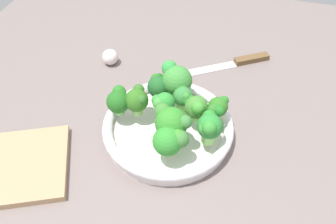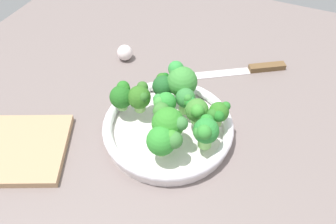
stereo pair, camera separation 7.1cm
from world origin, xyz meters
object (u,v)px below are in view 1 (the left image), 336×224
(broccoli_floret_1, at_px, (170,140))
(cutting_board, at_px, (15,167))
(broccoli_floret_5, at_px, (163,103))
(broccoli_floret_9, at_px, (209,127))
(broccoli_floret_3, at_px, (137,100))
(bowl, at_px, (168,128))
(broccoli_floret_8, at_px, (218,108))
(knife, at_px, (235,63))
(broccoli_floret_2, at_px, (158,86))
(broccoli_floret_6, at_px, (184,98))
(broccoli_floret_10, at_px, (119,100))
(broccoli_floret_7, at_px, (171,122))
(garlic_bulb, at_px, (110,57))
(broccoli_floret_4, at_px, (176,79))
(broccoli_floret_0, at_px, (197,107))

(broccoli_floret_1, bearing_deg, cutting_board, -162.03)
(broccoli_floret_5, height_order, broccoli_floret_9, broccoli_floret_9)
(broccoli_floret_1, bearing_deg, broccoli_floret_3, 137.66)
(bowl, bearing_deg, broccoli_floret_8, 18.15)
(broccoli_floret_9, bearing_deg, knife, 86.67)
(broccoli_floret_2, bearing_deg, broccoli_floret_9, -35.93)
(broccoli_floret_6, relative_size, broccoli_floret_10, 0.98)
(cutting_board, bearing_deg, broccoli_floret_5, 36.33)
(broccoli_floret_8, relative_size, knife, 0.24)
(broccoli_floret_3, distance_m, broccoli_floret_7, 0.10)
(broccoli_floret_8, bearing_deg, broccoli_floret_3, -172.92)
(broccoli_floret_1, height_order, broccoli_floret_6, broccoli_floret_1)
(garlic_bulb, bearing_deg, knife, 14.74)
(broccoli_floret_7, xyz_separation_m, broccoli_floret_9, (0.07, 0.01, -0.00))
(broccoli_floret_4, height_order, broccoli_floret_8, broccoli_floret_4)
(cutting_board, relative_size, garlic_bulb, 4.93)
(broccoli_floret_3, relative_size, cutting_board, 0.30)
(broccoli_floret_6, bearing_deg, cutting_board, -143.69)
(broccoli_floret_7, xyz_separation_m, broccoli_floret_8, (0.08, 0.07, -0.01))
(broccoli_floret_3, xyz_separation_m, broccoli_floret_9, (0.16, -0.04, 0.01))
(broccoli_floret_3, xyz_separation_m, cutting_board, (-0.20, -0.18, -0.07))
(broccoli_floret_4, relative_size, broccoli_floret_5, 1.38)
(broccoli_floret_8, distance_m, knife, 0.26)
(broccoli_floret_1, height_order, broccoli_floret_10, broccoli_floret_1)
(broccoli_floret_9, bearing_deg, broccoli_floret_3, 166.19)
(broccoli_floret_0, relative_size, broccoli_floret_4, 0.75)
(broccoli_floret_9, distance_m, broccoli_floret_10, 0.20)
(broccoli_floret_3, distance_m, broccoli_floret_10, 0.04)
(broccoli_floret_4, distance_m, broccoli_floret_9, 0.15)
(broccoli_floret_5, bearing_deg, bowl, -44.99)
(broccoli_floret_0, height_order, broccoli_floret_1, broccoli_floret_1)
(broccoli_floret_8, bearing_deg, broccoli_floret_4, 153.30)
(broccoli_floret_6, distance_m, garlic_bulb, 0.29)
(broccoli_floret_1, height_order, broccoli_floret_8, broccoli_floret_1)
(broccoli_floret_5, bearing_deg, broccoli_floret_4, 81.87)
(broccoli_floret_4, height_order, garlic_bulb, broccoli_floret_4)
(broccoli_floret_4, distance_m, knife, 0.25)
(broccoli_floret_6, height_order, broccoli_floret_8, broccoli_floret_6)
(broccoli_floret_4, xyz_separation_m, knife, (0.11, 0.20, -0.08))
(broccoli_floret_5, height_order, garlic_bulb, broccoli_floret_5)
(broccoli_floret_1, bearing_deg, broccoli_floret_8, 56.21)
(broccoli_floret_5, bearing_deg, knife, 65.21)
(broccoli_floret_6, xyz_separation_m, broccoli_floret_7, (-0.01, -0.08, 0.01))
(broccoli_floret_2, distance_m, cutting_board, 0.34)
(broccoli_floret_1, bearing_deg, broccoli_floret_4, 100.96)
(broccoli_floret_9, xyz_separation_m, garlic_bulb, (-0.30, 0.23, -0.06))
(broccoli_floret_0, xyz_separation_m, broccoli_floret_2, (-0.10, 0.04, -0.00))
(broccoli_floret_6, distance_m, cutting_board, 0.37)
(bowl, height_order, broccoli_floret_7, broccoli_floret_7)
(bowl, bearing_deg, cutting_board, -147.58)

